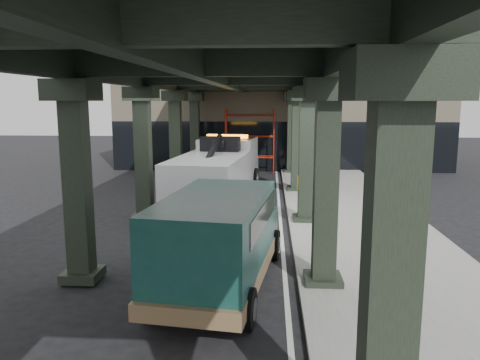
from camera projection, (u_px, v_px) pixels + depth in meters
The scene contains 8 objects.
ground at pixel (231, 238), 15.52m from camera, with size 90.00×90.00×0.00m, color black.
sidewalk at pixel (357, 223), 17.19m from camera, with size 5.00×40.00×0.15m, color gray.
lane_stripe at pixel (281, 223), 17.38m from camera, with size 0.12×38.00×0.01m, color silver.
viaduct at pixel (224, 74), 16.60m from camera, with size 7.40×32.00×6.40m.
building at pixel (280, 108), 34.41m from camera, with size 22.00×10.00×8.00m, color #C6B793.
scaffolding at pixel (250, 139), 29.58m from camera, with size 3.08×0.88×4.00m.
tow_truck at pixel (219, 169), 20.93m from camera, with size 3.51×9.49×3.04m.
towed_van at pixel (219, 238), 11.13m from camera, with size 2.97×6.06×2.36m.
Camera 1 is at (1.28, -14.93, 4.50)m, focal length 35.00 mm.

